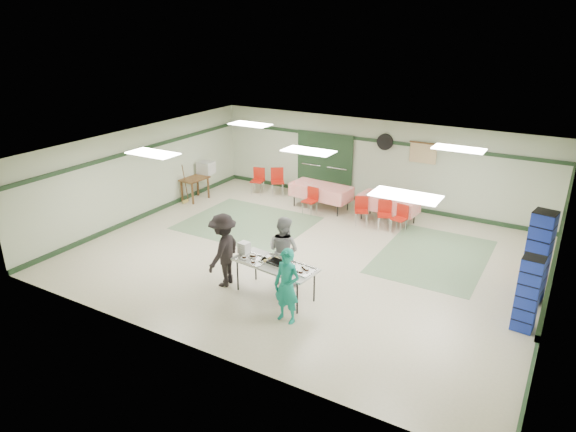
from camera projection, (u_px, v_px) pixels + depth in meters
The scene contains 42 objects.
floor at pixel (307, 254), 12.99m from camera, with size 11.00×11.00×0.00m, color beige.
ceiling at pixel (308, 150), 12.01m from camera, with size 11.00×11.00×0.00m, color silver.
wall_back at pixel (375, 162), 16.13m from camera, with size 11.00×11.00×0.00m, color #B0BDA1.
wall_front at pixel (185, 281), 8.87m from camera, with size 11.00×11.00×0.00m, color #B0BDA1.
wall_left at pixel (143, 172), 15.08m from camera, with size 9.00×9.00×0.00m, color #B0BDA1.
wall_right at pixel (558, 253), 9.92m from camera, with size 9.00×9.00×0.00m, color #B0BDA1.
trim_back at pixel (376, 141), 15.85m from camera, with size 11.00×0.06×0.10m, color #1C331C.
baseboard_back at pixel (372, 201), 16.57m from camera, with size 11.00×0.06×0.12m, color #1C331C.
trim_left at pixel (141, 149), 14.81m from camera, with size 9.00×0.06×0.10m, color #1C331C.
baseboard_left at pixel (148, 214), 15.53m from camera, with size 9.00×0.06×0.12m, color #1C331C.
trim_right at pixel (563, 219), 9.68m from camera, with size 9.00×0.06×0.10m, color #1C331C.
baseboard_right at pixel (544, 310), 10.40m from camera, with size 9.00×0.06×0.12m, color #1C331C.
green_patch_a at pixel (248, 223), 14.96m from camera, with size 3.50×3.00×0.01m, color gray.
green_patch_b at pixel (433, 256), 12.88m from camera, with size 2.50×3.50×0.01m, color gray.
double_door_left at pixel (312, 163), 17.22m from camera, with size 0.90×0.06×2.10m, color gray.
double_door_right at pixel (338, 167), 16.77m from camera, with size 0.90×0.06×2.10m, color gray.
door_frame at pixel (324, 165), 16.98m from camera, with size 2.00×0.03×2.15m, color #1C331C.
wall_fan at pixel (385, 142), 15.69m from camera, with size 0.50×0.50×0.10m, color black.
scroll_banner at pixel (423, 153), 15.20m from camera, with size 0.80×0.02×0.60m, color #D8B787.
serving_table at pixel (275, 266), 10.81m from camera, with size 1.93×0.97×0.76m.
sheet_tray_right at pixel (299, 270), 10.51m from camera, with size 0.60×0.46×0.02m, color silver.
sheet_tray_mid at pixel (275, 262), 10.87m from camera, with size 0.62×0.47×0.02m, color silver.
sheet_tray_left at pixel (253, 260), 10.94m from camera, with size 0.64×0.48×0.02m, color silver.
baking_pan at pixel (278, 263), 10.72m from camera, with size 0.43×0.27×0.08m, color black.
foam_box_stack at pixel (244, 248), 11.23m from camera, with size 0.23×0.21×0.26m, color white.
volunteer_teal at pixel (287, 286), 9.89m from camera, with size 0.56×0.37×1.53m, color #15917F.
volunteer_grey at pixel (283, 250), 11.35m from camera, with size 0.77×0.60×1.58m, color gray.
volunteer_dark at pixel (223, 250), 11.25m from camera, with size 1.08×0.62×1.67m, color black.
dining_table_a at pixel (388, 203), 14.91m from camera, with size 1.76×0.90×0.77m.
dining_table_b at pixel (321, 191), 15.94m from camera, with size 1.95×0.99×0.77m.
chair_a at pixel (385, 211), 14.42m from camera, with size 0.51×0.51×0.84m.
chair_b at pixel (361, 208), 14.75m from camera, with size 0.50×0.50×0.81m.
chair_c at pixel (401, 216), 14.21m from camera, with size 0.43×0.44×0.78m.
chair_d at pixel (311, 198), 15.52m from camera, with size 0.42×0.42×0.83m.
chair_loose_a at pixel (277, 178), 17.21m from camera, with size 0.59×0.59×0.91m.
chair_loose_b at pixel (258, 178), 17.36m from camera, with size 0.49×0.49×0.87m.
crate_stack_blue_a at pixel (538, 257), 10.55m from camera, with size 0.44×0.44×2.00m, color #1A2AA1.
crate_stack_red at pixel (541, 248), 11.66m from camera, with size 0.36×0.36×1.41m, color maroon.
crate_stack_blue_b at pixel (528, 294), 9.62m from camera, with size 0.39×0.39×1.52m, color #1A2AA1.
printer_table at pixel (195, 181), 16.67m from camera, with size 0.64×0.94×0.74m.
office_printer at pixel (206, 168), 17.05m from camera, with size 0.50×0.44×0.40m, color #ABAAA6.
broom at pixel (185, 183), 16.40m from camera, with size 0.03×0.03×1.27m, color brown.
Camera 1 is at (5.50, -10.41, 5.60)m, focal length 32.00 mm.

